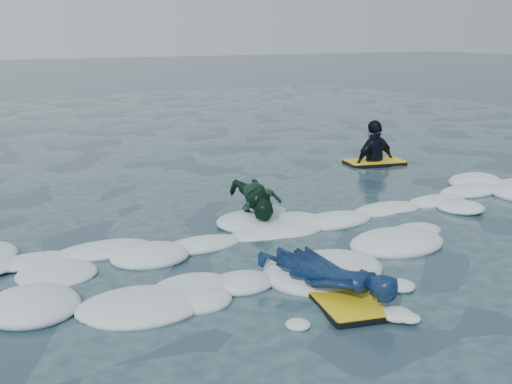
{
  "coord_description": "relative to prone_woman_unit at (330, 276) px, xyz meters",
  "views": [
    {
      "loc": [
        -4.09,
        -5.58,
        2.58
      ],
      "look_at": [
        -0.04,
        1.6,
        0.52
      ],
      "focal_mm": 45.0,
      "sensor_mm": 36.0,
      "label": 1
    }
  ],
  "objects": [
    {
      "name": "waiting_rider_unit",
      "position": [
        4.65,
        4.93,
        -0.18
      ],
      "size": [
        1.28,
        0.9,
        1.75
      ],
      "rotation": [
        0.0,
        0.0,
        -0.24
      ],
      "color": "black",
      "rests_on": "ground"
    },
    {
      "name": "prone_child_unit",
      "position": [
        0.71,
        2.68,
        0.06
      ],
      "size": [
        1.05,
        1.47,
        0.52
      ],
      "rotation": [
        0.0,
        0.0,
        1.69
      ],
      "color": "black",
      "rests_on": "ground"
    },
    {
      "name": "ground",
      "position": [
        0.49,
        0.71,
        -0.21
      ],
      "size": [
        120.0,
        120.0,
        0.0
      ],
      "primitive_type": "plane",
      "color": "#152734",
      "rests_on": "ground"
    },
    {
      "name": "prone_woman_unit",
      "position": [
        0.0,
        0.0,
        0.0
      ],
      "size": [
        1.01,
        1.67,
        0.41
      ],
      "rotation": [
        0.0,
        0.0,
        1.34
      ],
      "color": "black",
      "rests_on": "ground"
    },
    {
      "name": "foam_band",
      "position": [
        0.49,
        1.75,
        -0.21
      ],
      "size": [
        12.0,
        3.1,
        0.3
      ],
      "primitive_type": null,
      "color": "white",
      "rests_on": "ground"
    }
  ]
}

